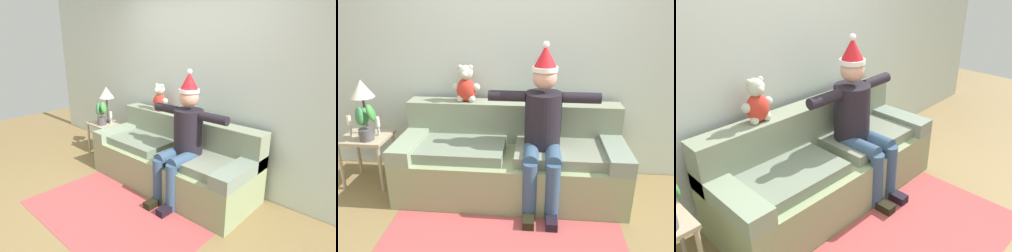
# 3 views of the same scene
# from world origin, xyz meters

# --- Properties ---
(ground_plane) EXTENTS (10.00, 10.00, 0.00)m
(ground_plane) POSITION_xyz_m (0.00, 0.00, 0.00)
(ground_plane) COLOR olive
(back_wall) EXTENTS (7.00, 0.10, 2.70)m
(back_wall) POSITION_xyz_m (0.00, 1.55, 1.35)
(back_wall) COLOR silver
(back_wall) RESTS_ON ground_plane
(couch) EXTENTS (2.19, 0.86, 0.87)m
(couch) POSITION_xyz_m (0.00, 1.04, 0.34)
(couch) COLOR #8E9B6D
(couch) RESTS_ON ground_plane
(person_seated) EXTENTS (1.02, 0.77, 1.52)m
(person_seated) POSITION_xyz_m (0.30, 0.88, 0.77)
(person_seated) COLOR black
(person_seated) RESTS_ON ground_plane
(teddy_bear) EXTENTS (0.29, 0.17, 0.38)m
(teddy_bear) POSITION_xyz_m (-0.49, 1.30, 1.04)
(teddy_bear) COLOR red
(teddy_bear) RESTS_ON couch
(area_rug) EXTENTS (2.02, 1.08, 0.01)m
(area_rug) POSITION_xyz_m (0.00, 0.01, 0.00)
(area_rug) COLOR #B14A4A
(area_rug) RESTS_ON ground_plane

